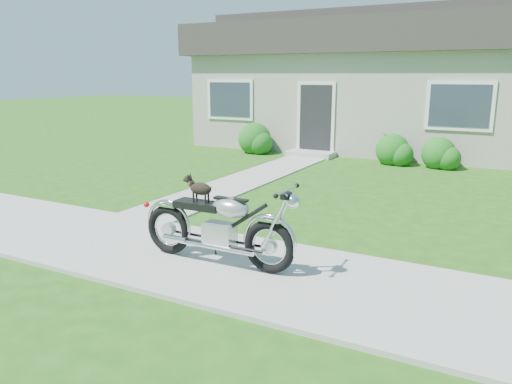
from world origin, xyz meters
TOP-DOWN VIEW (x-y plane):
  - ground at (0.00, 0.00)m, footprint 80.00×80.00m
  - sidewalk at (0.00, 0.00)m, footprint 24.00×2.20m
  - walkway at (-1.50, 5.00)m, footprint 1.20×8.00m
  - house at (-0.00, 11.99)m, footprint 12.60×7.03m
  - shrub_row at (1.41, 8.50)m, footprint 9.28×1.12m
  - potted_plant_left at (-3.28, 8.55)m, footprint 0.78×0.77m
  - potted_plant_right at (0.80, 8.55)m, footprint 0.62×0.62m
  - motorcycle_with_dog at (0.79, -0.07)m, footprint 2.22×0.60m

SIDE VIEW (x-z plane):
  - ground at x=0.00m, z-range 0.00..0.00m
  - walkway at x=-1.50m, z-range 0.00..0.03m
  - sidewalk at x=0.00m, z-range 0.00..0.04m
  - potted_plant_left at x=-3.28m, z-range 0.00..0.66m
  - potted_plant_right at x=0.80m, z-range 0.00..0.85m
  - shrub_row at x=1.41m, z-range -0.13..0.99m
  - motorcycle_with_dog at x=0.79m, z-range -0.02..1.09m
  - house at x=0.00m, z-range -0.09..4.41m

